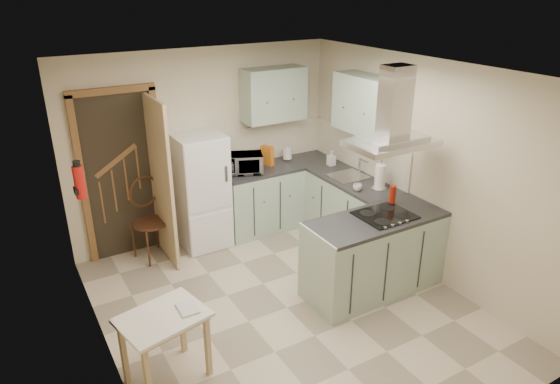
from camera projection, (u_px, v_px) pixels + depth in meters
floor at (287, 308)px, 5.36m from camera, size 4.20×4.20×0.00m
ceiling at (288, 72)px, 4.38m from camera, size 4.20×4.20×0.00m
back_wall at (204, 145)px, 6.54m from camera, size 3.60×0.00×3.60m
left_wall at (98, 248)px, 4.03m from camera, size 0.00×4.20×4.20m
right_wall at (422, 169)px, 5.71m from camera, size 0.00×4.20×4.20m
doorway at (122, 176)px, 6.08m from camera, size 1.10×0.12×2.10m
fridge at (201, 191)px, 6.40m from camera, size 0.60×0.60×1.50m
counter_back at (260, 199)px, 6.92m from camera, size 1.08×0.60×0.90m
counter_right at (338, 203)px, 6.78m from camera, size 0.60×1.95×0.90m
splashback at (269, 142)px, 7.01m from camera, size 1.68×0.02×0.50m
wall_cabinet_back at (274, 94)px, 6.61m from camera, size 0.85×0.35×0.70m
wall_cabinet_right at (365, 105)px, 6.07m from camera, size 0.35×0.90×0.70m
peninsula at (375, 254)px, 5.52m from camera, size 1.55×0.65×0.90m
hob at (385, 215)px, 5.39m from camera, size 0.58×0.50×0.01m
extractor_hood at (391, 143)px, 5.07m from camera, size 0.90×0.55×0.10m
sink at (348, 176)px, 6.46m from camera, size 0.45×0.40×0.01m
fire_extinguisher at (80, 182)px, 4.67m from camera, size 0.10×0.10×0.32m
drop_leaf_table at (166, 348)px, 4.29m from camera, size 0.80×0.67×0.66m
bentwood_chair at (151, 223)px, 6.17m from camera, size 0.52×0.52×0.95m
microwave at (245, 163)px, 6.55m from camera, size 0.55×0.47×0.26m
kettle at (287, 154)px, 7.02m from camera, size 0.14×0.14×0.19m
cereal_box at (267, 156)px, 6.82m from camera, size 0.13×0.19×0.27m
soap_bottle at (331, 158)px, 6.82m from camera, size 0.10×0.10×0.21m
paper_towel at (380, 176)px, 6.02m from camera, size 0.15×0.15×0.32m
cup at (357, 187)px, 6.01m from camera, size 0.13×0.13×0.08m
red_bottle at (393, 195)px, 5.64m from camera, size 0.08×0.08×0.22m
book at (178, 307)px, 4.20m from camera, size 0.17×0.22×0.10m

